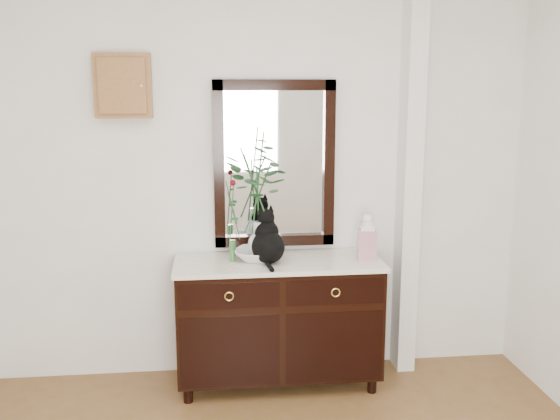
{
  "coord_description": "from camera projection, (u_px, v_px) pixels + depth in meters",
  "views": [
    {
      "loc": [
        -0.31,
        -2.1,
        1.96
      ],
      "look_at": [
        0.1,
        1.63,
        1.2
      ],
      "focal_mm": 40.0,
      "sensor_mm": 36.0,
      "label": 1
    }
  ],
  "objects": [
    {
      "name": "pilaster",
      "position": [
        409.0,
        177.0,
        4.16
      ],
      "size": [
        0.12,
        0.2,
        2.7
      ],
      "primitive_type": "cube",
      "color": "white",
      "rests_on": "ground"
    },
    {
      "name": "vase_branches",
      "position": [
        258.0,
        195.0,
        3.92
      ],
      "size": [
        0.44,
        0.44,
        0.81
      ],
      "primitive_type": null,
      "rotation": [
        0.0,
        0.0,
        0.15
      ],
      "color": "silver",
      "rests_on": "lotus_bowl"
    },
    {
      "name": "wall_back",
      "position": [
        259.0,
        178.0,
        4.13
      ],
      "size": [
        3.6,
        0.04,
        2.7
      ],
      "primitive_type": "cube",
      "color": "white",
      "rests_on": "ground"
    },
    {
      "name": "key_cabinet",
      "position": [
        123.0,
        86.0,
        3.88
      ],
      "size": [
        0.35,
        0.1,
        0.4
      ],
      "primitive_type": "cube",
      "color": "brown",
      "rests_on": "wall_back"
    },
    {
      "name": "cat",
      "position": [
        268.0,
        236.0,
        3.92
      ],
      "size": [
        0.27,
        0.32,
        0.34
      ],
      "primitive_type": null,
      "rotation": [
        0.0,
        0.0,
        0.11
      ],
      "color": "black",
      "rests_on": "sideboard"
    },
    {
      "name": "sideboard",
      "position": [
        278.0,
        316.0,
        4.07
      ],
      "size": [
        1.33,
        0.52,
        0.82
      ],
      "color": "black",
      "rests_on": "ground"
    },
    {
      "name": "lotus_bowl",
      "position": [
        258.0,
        255.0,
        4.0
      ],
      "size": [
        0.35,
        0.35,
        0.07
      ],
      "primitive_type": "imported",
      "rotation": [
        0.0,
        0.0,
        -0.24
      ],
      "color": "silver",
      "rests_on": "sideboard"
    },
    {
      "name": "bud_vase_rose",
      "position": [
        232.0,
        220.0,
        3.93
      ],
      "size": [
        0.09,
        0.09,
        0.53
      ],
      "primitive_type": null,
      "rotation": [
        0.0,
        0.0,
        -0.43
      ],
      "color": "#356F34",
      "rests_on": "sideboard"
    },
    {
      "name": "wall_mirror",
      "position": [
        274.0,
        164.0,
        4.11
      ],
      "size": [
        0.8,
        0.06,
        1.1
      ],
      "color": "black",
      "rests_on": "wall_back"
    },
    {
      "name": "ginger_jar",
      "position": [
        367.0,
        236.0,
        4.0
      ],
      "size": [
        0.13,
        0.13,
        0.31
      ],
      "primitive_type": null,
      "rotation": [
        0.0,
        0.0,
        -0.14
      ],
      "color": "silver",
      "rests_on": "sideboard"
    }
  ]
}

